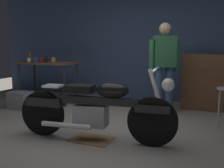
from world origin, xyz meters
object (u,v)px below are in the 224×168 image
object	(u,v)px
storage_bin	(20,100)
mug_brown_stoneware	(35,59)
motorcycle	(95,108)
mug_blue_enamel	(35,60)
person_standing	(164,64)
mug_yellow_tall	(53,60)
mug_red_diner	(41,59)
mug_white_ceramic	(29,60)
bottle	(30,57)
mug_black_matte	(45,60)
wooden_dresser	(203,82)

from	to	relation	value
storage_bin	mug_brown_stoneware	xyz separation A→B (m)	(-0.22, 0.80, 0.78)
motorcycle	mug_blue_enamel	distance (m)	2.88
person_standing	mug_yellow_tall	size ratio (longest dim) A/B	15.54
person_standing	mug_red_diner	bearing A→B (deg)	-32.98
mug_white_ceramic	mug_yellow_tall	bearing A→B (deg)	22.86
motorcycle	mug_blue_enamel	bearing A→B (deg)	137.05
motorcycle	storage_bin	size ratio (longest dim) A/B	4.96
motorcycle	person_standing	distance (m)	1.86
mug_brown_stoneware	bottle	bearing A→B (deg)	176.79
storage_bin	mug_brown_stoneware	bearing A→B (deg)	105.36
mug_yellow_tall	bottle	world-z (taller)	bottle
mug_white_ceramic	mug_yellow_tall	size ratio (longest dim) A/B	1.02
motorcycle	person_standing	world-z (taller)	person_standing
mug_yellow_tall	mug_black_matte	xyz separation A→B (m)	(-0.10, -0.15, -0.01)
storage_bin	mug_brown_stoneware	distance (m)	1.14
mug_black_matte	mug_blue_enamel	xyz separation A→B (m)	(-0.27, -0.01, 0.01)
mug_red_diner	mug_yellow_tall	distance (m)	0.32
bottle	mug_red_diner	bearing A→B (deg)	-1.48
mug_yellow_tall	motorcycle	bearing A→B (deg)	-43.34
mug_brown_stoneware	mug_red_diner	bearing A→B (deg)	0.18
wooden_dresser	mug_red_diner	bearing A→B (deg)	-170.19
mug_brown_stoneware	mug_blue_enamel	distance (m)	0.21
mug_white_ceramic	mug_black_matte	world-z (taller)	mug_white_ceramic
bottle	person_standing	bearing A→B (deg)	-2.38
mug_white_ceramic	motorcycle	bearing A→B (deg)	-33.58
wooden_dresser	mug_white_ceramic	size ratio (longest dim) A/B	10.03
mug_red_diner	mug_white_ceramic	distance (m)	0.28
mug_red_diner	storage_bin	bearing A→B (deg)	-86.37
storage_bin	mug_black_matte	bearing A→B (deg)	74.84
motorcycle	bottle	bearing A→B (deg)	137.62
person_standing	mug_black_matte	bearing A→B (deg)	-29.69
mug_black_matte	motorcycle	bearing A→B (deg)	-39.54
motorcycle	mug_white_ceramic	world-z (taller)	mug_white_ceramic
mug_yellow_tall	mug_red_diner	bearing A→B (deg)	178.21
wooden_dresser	storage_bin	world-z (taller)	wooden_dresser
person_standing	bottle	bearing A→B (deg)	-32.87
mug_white_ceramic	mug_brown_stoneware	bearing A→B (deg)	88.75
storage_bin	mug_yellow_tall	bearing A→B (deg)	71.04
storage_bin	mug_white_ceramic	size ratio (longest dim) A/B	4.01
wooden_dresser	mug_brown_stoneware	world-z (taller)	wooden_dresser
mug_black_matte	person_standing	bearing A→B (deg)	0.80
mug_brown_stoneware	person_standing	bearing A→B (deg)	-2.33
wooden_dresser	storage_bin	bearing A→B (deg)	-157.61
mug_yellow_tall	mug_black_matte	bearing A→B (deg)	-123.46
wooden_dresser	mug_blue_enamel	xyz separation A→B (m)	(-3.49, -0.76, 0.40)
mug_black_matte	wooden_dresser	bearing A→B (deg)	13.17
mug_yellow_tall	storage_bin	bearing A→B (deg)	-108.96
motorcycle	mug_blue_enamel	world-z (taller)	mug_blue_enamel
mug_white_ceramic	mug_brown_stoneware	xyz separation A→B (m)	(0.00, 0.22, 0.00)
mug_red_diner	mug_brown_stoneware	world-z (taller)	mug_brown_stoneware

